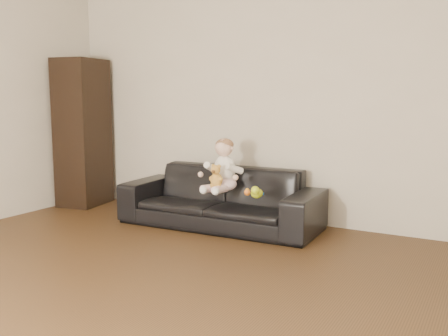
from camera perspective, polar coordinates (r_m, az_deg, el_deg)
The scene contains 10 objects.
floor at distance 3.04m, azimuth -16.14°, elevation -16.76°, with size 5.50×5.50×0.00m, color #452E18.
wall_back at distance 5.07m, azimuth 6.09°, elevation 8.53°, with size 5.00×5.00×0.00m, color beige.
sofa at distance 4.89m, azimuth -0.42°, elevation -3.38°, with size 1.95×0.76×0.57m, color black.
cabinet at distance 6.05m, azimuth -15.81°, elevation 3.89°, with size 0.42×0.58×1.69m, color black.
shelf_item at distance 6.02m, azimuth -15.82°, elevation 7.50°, with size 0.18×0.25×0.28m, color silver.
baby at distance 4.70m, azimuth -0.08°, elevation -0.01°, with size 0.36×0.44×0.50m.
teddy_bear at distance 4.57m, azimuth -0.91°, elevation -0.94°, with size 0.14×0.14×0.21m.
toy_green at distance 4.41m, azimuth 3.77°, elevation -2.90°, with size 0.11×0.13×0.09m, color #C4DE1A.
toy_rattle at distance 4.52m, azimuth 2.68°, elevation -2.81°, with size 0.06×0.06×0.06m, color orange.
toy_blue_disc at distance 4.59m, azimuth 3.94°, elevation -2.93°, with size 0.11×0.11×0.02m, color blue.
Camera 1 is at (2.00, -1.91, 1.27)m, focal length 40.00 mm.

